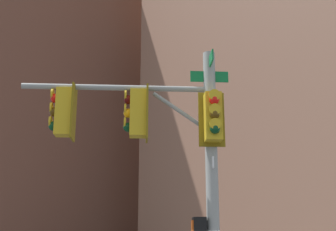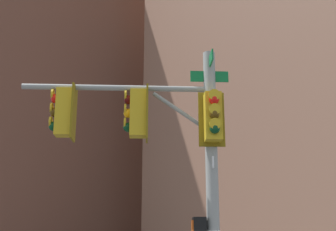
{
  "view_description": "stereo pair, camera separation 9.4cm",
  "coord_description": "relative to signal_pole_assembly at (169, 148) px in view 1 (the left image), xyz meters",
  "views": [
    {
      "loc": [
        6.4,
        6.54,
        2.35
      ],
      "look_at": [
        0.8,
        -0.69,
        4.85
      ],
      "focal_mm": 48.18,
      "sensor_mm": 36.0,
      "label": 1
    },
    {
      "loc": [
        6.33,
        6.6,
        2.35
      ],
      "look_at": [
        0.8,
        -0.69,
        4.85
      ],
      "focal_mm": 48.18,
      "sensor_mm": 36.0,
      "label": 2
    }
  ],
  "objects": [
    {
      "name": "building_brick_midblock",
      "position": [
        -10.1,
        -33.64,
        13.05
      ],
      "size": [
        18.15,
        15.79,
        34.37
      ],
      "primitive_type": "cube",
      "color": "brown",
      "rests_on": "ground_plane"
    },
    {
      "name": "signal_pole_assembly",
      "position": [
        0.0,
        0.0,
        0.0
      ],
      "size": [
        3.68,
        2.86,
        6.29
      ],
      "rotation": [
        0.0,
        0.0,
        5.69
      ],
      "color": "gray",
      "rests_on": "ground_plane"
    }
  ]
}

